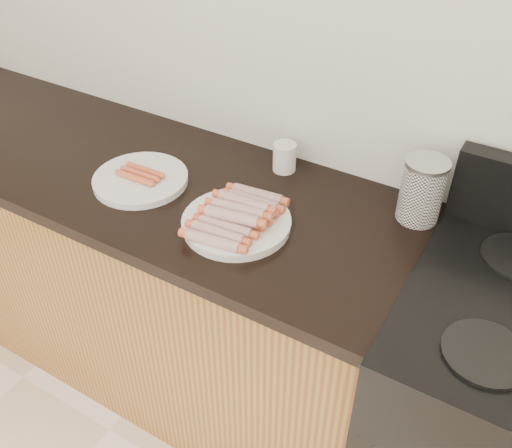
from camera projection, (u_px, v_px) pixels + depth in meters
The scene contains 10 objects.
wall_back at pixel (331, 36), 1.50m from camera, with size 4.00×0.04×2.60m, color silver.
cabinet_base at pixel (104, 259), 2.11m from camera, with size 2.20×0.59×0.86m, color olive.
counter_slab at pixel (81, 155), 1.83m from camera, with size 2.20×0.62×0.04m, color black.
burner_near_left at pixel (486, 353), 1.16m from camera, with size 0.18×0.18×0.01m, color black.
main_plate at pixel (237, 224), 1.51m from camera, with size 0.29×0.29×0.02m, color white.
side_plate at pixel (141, 179), 1.67m from camera, with size 0.28×0.28×0.02m, color white.
hotdog_pile at pixel (236, 214), 1.49m from camera, with size 0.14×0.27×0.06m.
plain_sausages at pixel (140, 174), 1.66m from camera, with size 0.12×0.07×0.02m.
canister at pixel (422, 190), 1.49m from camera, with size 0.12×0.12×0.18m.
mug at pixel (284, 157), 1.70m from camera, with size 0.07×0.07×0.09m, color white.
Camera 1 is at (0.59, 0.62, 1.85)m, focal length 40.00 mm.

